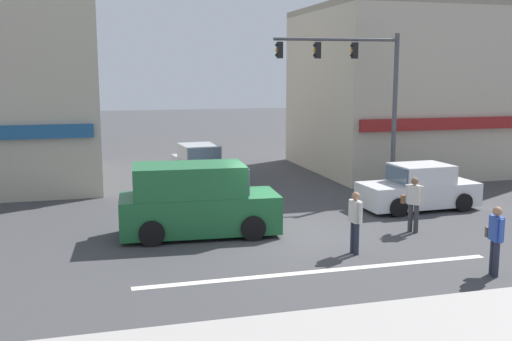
{
  "coord_description": "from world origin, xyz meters",
  "views": [
    {
      "loc": [
        -5.2,
        -16.44,
        4.76
      ],
      "look_at": [
        -0.11,
        2.0,
        1.6
      ],
      "focal_mm": 42.0,
      "sensor_mm": 36.0,
      "label": 1
    }
  ],
  "objects_px": {
    "utility_pole_far_right": "(430,82)",
    "traffic_light_mast": "(363,84)",
    "van_crossing_rightbound": "(196,202)",
    "pedestrian_far_side": "(413,201)",
    "pedestrian_foreground_with_bag": "(495,236)",
    "sedan_crossing_center": "(200,164)",
    "street_tree": "(377,80)",
    "pedestrian_mid_crossing": "(355,219)",
    "sedan_approaching_near": "(418,189)"
  },
  "relations": [
    {
      "from": "utility_pole_far_right",
      "to": "traffic_light_mast",
      "type": "distance_m",
      "value": 4.51
    },
    {
      "from": "van_crossing_rightbound",
      "to": "utility_pole_far_right",
      "type": "bearing_deg",
      "value": 28.05
    },
    {
      "from": "utility_pole_far_right",
      "to": "pedestrian_far_side",
      "type": "xyz_separation_m",
      "value": [
        -4.93,
        -7.4,
        -3.36
      ]
    },
    {
      "from": "utility_pole_far_right",
      "to": "pedestrian_foreground_with_bag",
      "type": "distance_m",
      "value": 12.9
    },
    {
      "from": "pedestrian_far_side",
      "to": "sedan_crossing_center",
      "type": "bearing_deg",
      "value": 113.83
    },
    {
      "from": "street_tree",
      "to": "pedestrian_mid_crossing",
      "type": "bearing_deg",
      "value": -118.95
    },
    {
      "from": "pedestrian_mid_crossing",
      "to": "pedestrian_far_side",
      "type": "height_order",
      "value": "same"
    },
    {
      "from": "street_tree",
      "to": "pedestrian_mid_crossing",
      "type": "distance_m",
      "value": 12.35
    },
    {
      "from": "sedan_crossing_center",
      "to": "pedestrian_far_side",
      "type": "bearing_deg",
      "value": -66.17
    },
    {
      "from": "traffic_light_mast",
      "to": "pedestrian_far_side",
      "type": "bearing_deg",
      "value": -98.96
    },
    {
      "from": "street_tree",
      "to": "pedestrian_far_side",
      "type": "distance_m",
      "value": 9.99
    },
    {
      "from": "pedestrian_foreground_with_bag",
      "to": "traffic_light_mast",
      "type": "bearing_deg",
      "value": 83.94
    },
    {
      "from": "traffic_light_mast",
      "to": "van_crossing_rightbound",
      "type": "distance_m",
      "value": 8.86
    },
    {
      "from": "traffic_light_mast",
      "to": "pedestrian_far_side",
      "type": "xyz_separation_m",
      "value": [
        -0.86,
        -5.45,
        -3.35
      ]
    },
    {
      "from": "pedestrian_foreground_with_bag",
      "to": "pedestrian_far_side",
      "type": "relative_size",
      "value": 1.0
    },
    {
      "from": "traffic_light_mast",
      "to": "sedan_crossing_center",
      "type": "xyz_separation_m",
      "value": [
        -5.46,
        4.97,
        -3.59
      ]
    },
    {
      "from": "traffic_light_mast",
      "to": "pedestrian_foreground_with_bag",
      "type": "height_order",
      "value": "traffic_light_mast"
    },
    {
      "from": "traffic_light_mast",
      "to": "pedestrian_far_side",
      "type": "height_order",
      "value": "traffic_light_mast"
    },
    {
      "from": "sedan_crossing_center",
      "to": "van_crossing_rightbound",
      "type": "height_order",
      "value": "van_crossing_rightbound"
    },
    {
      "from": "street_tree",
      "to": "pedestrian_mid_crossing",
      "type": "xyz_separation_m",
      "value": [
        -5.74,
        -10.38,
        -3.44
      ]
    },
    {
      "from": "utility_pole_far_right",
      "to": "traffic_light_mast",
      "type": "relative_size",
      "value": 1.34
    },
    {
      "from": "van_crossing_rightbound",
      "to": "pedestrian_mid_crossing",
      "type": "distance_m",
      "value": 4.74
    },
    {
      "from": "sedan_crossing_center",
      "to": "pedestrian_mid_crossing",
      "type": "bearing_deg",
      "value": -80.45
    },
    {
      "from": "traffic_light_mast",
      "to": "pedestrian_foreground_with_bag",
      "type": "distance_m",
      "value": 10.06
    },
    {
      "from": "street_tree",
      "to": "pedestrian_far_side",
      "type": "bearing_deg",
      "value": -109.62
    },
    {
      "from": "van_crossing_rightbound",
      "to": "pedestrian_mid_crossing",
      "type": "bearing_deg",
      "value": -38.5
    },
    {
      "from": "sedan_approaching_near",
      "to": "pedestrian_mid_crossing",
      "type": "height_order",
      "value": "pedestrian_mid_crossing"
    },
    {
      "from": "sedan_approaching_near",
      "to": "pedestrian_mid_crossing",
      "type": "distance_m",
      "value": 6.11
    },
    {
      "from": "sedan_crossing_center",
      "to": "sedan_approaching_near",
      "type": "relative_size",
      "value": 1.01
    },
    {
      "from": "pedestrian_foreground_with_bag",
      "to": "pedestrian_far_side",
      "type": "height_order",
      "value": "same"
    },
    {
      "from": "pedestrian_mid_crossing",
      "to": "van_crossing_rightbound",
      "type": "bearing_deg",
      "value": 141.5
    },
    {
      "from": "van_crossing_rightbound",
      "to": "sedan_crossing_center",
      "type": "bearing_deg",
      "value": 79.3
    },
    {
      "from": "utility_pole_far_right",
      "to": "van_crossing_rightbound",
      "type": "bearing_deg",
      "value": -151.95
    },
    {
      "from": "sedan_crossing_center",
      "to": "sedan_approaching_near",
      "type": "height_order",
      "value": "same"
    },
    {
      "from": "utility_pole_far_right",
      "to": "pedestrian_far_side",
      "type": "bearing_deg",
      "value": -123.66
    },
    {
      "from": "pedestrian_foreground_with_bag",
      "to": "pedestrian_far_side",
      "type": "bearing_deg",
      "value": 87.97
    },
    {
      "from": "traffic_light_mast",
      "to": "pedestrian_foreground_with_bag",
      "type": "bearing_deg",
      "value": -96.06
    },
    {
      "from": "pedestrian_foreground_with_bag",
      "to": "pedestrian_mid_crossing",
      "type": "bearing_deg",
      "value": 135.08
    },
    {
      "from": "traffic_light_mast",
      "to": "pedestrian_mid_crossing",
      "type": "relative_size",
      "value": 3.71
    },
    {
      "from": "street_tree",
      "to": "pedestrian_foreground_with_bag",
      "type": "bearing_deg",
      "value": -104.4
    },
    {
      "from": "street_tree",
      "to": "pedestrian_far_side",
      "type": "relative_size",
      "value": 3.87
    },
    {
      "from": "street_tree",
      "to": "van_crossing_rightbound",
      "type": "relative_size",
      "value": 1.37
    },
    {
      "from": "street_tree",
      "to": "sedan_approaching_near",
      "type": "bearing_deg",
      "value": -102.55
    },
    {
      "from": "pedestrian_mid_crossing",
      "to": "pedestrian_far_side",
      "type": "xyz_separation_m",
      "value": [
        2.59,
        1.54,
        0.0
      ]
    },
    {
      "from": "pedestrian_mid_crossing",
      "to": "pedestrian_far_side",
      "type": "distance_m",
      "value": 3.01
    },
    {
      "from": "sedan_approaching_near",
      "to": "pedestrian_far_side",
      "type": "bearing_deg",
      "value": -123.3
    },
    {
      "from": "street_tree",
      "to": "van_crossing_rightbound",
      "type": "distance_m",
      "value": 12.49
    },
    {
      "from": "sedan_crossing_center",
      "to": "street_tree",
      "type": "bearing_deg",
      "value": -11.52
    },
    {
      "from": "sedan_approaching_near",
      "to": "pedestrian_foreground_with_bag",
      "type": "relative_size",
      "value": 2.49
    },
    {
      "from": "pedestrian_far_side",
      "to": "street_tree",
      "type": "bearing_deg",
      "value": 70.38
    }
  ]
}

